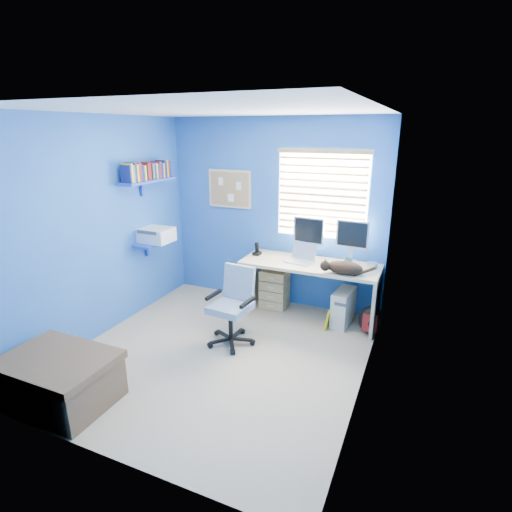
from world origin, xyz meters
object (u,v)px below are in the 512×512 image
at_px(cat, 344,268).
at_px(office_chair, 233,315).
at_px(desk, 309,291).
at_px(laptop, 300,254).
at_px(tower_pc, 343,307).

bearing_deg(cat, office_chair, -161.52).
xyz_separation_m(desk, laptop, (-0.14, -0.01, 0.48)).
distance_m(laptop, office_chair, 1.18).
bearing_deg(office_chair, cat, 34.03).
bearing_deg(cat, laptop, 145.57).
xyz_separation_m(laptop, tower_pc, (0.59, -0.01, -0.62)).
height_order(cat, tower_pc, cat).
distance_m(laptop, cat, 0.64).
xyz_separation_m(desk, office_chair, (-0.62, -0.95, -0.04)).
distance_m(tower_pc, office_chair, 1.42).
bearing_deg(tower_pc, cat, -78.66).
height_order(laptop, tower_pc, laptop).
relative_size(desk, laptop, 5.19).
bearing_deg(tower_pc, desk, -175.27).
xyz_separation_m(cat, office_chair, (-1.08, -0.73, -0.49)).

